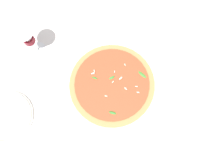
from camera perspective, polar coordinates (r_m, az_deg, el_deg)
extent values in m
plane|color=silver|center=(0.90, -1.60, -1.03)|extent=(6.00, 6.00, 0.00)
cylinder|color=silver|center=(0.90, 0.00, -0.41)|extent=(0.36, 0.36, 0.01)
cylinder|color=#B7844C|center=(0.88, 0.00, -0.16)|extent=(0.34, 0.34, 0.02)
cylinder|color=#C64728|center=(0.87, 0.00, 0.05)|extent=(0.30, 0.30, 0.01)
ellipsoid|color=#398232|center=(0.87, -0.06, 1.65)|extent=(0.03, 0.02, 0.01)
ellipsoid|color=#3C7D2C|center=(0.88, 7.93, 2.44)|extent=(0.04, 0.04, 0.01)
ellipsoid|color=#36782B|center=(0.84, 0.16, -7.56)|extent=(0.03, 0.02, 0.01)
ellipsoid|color=#39792A|center=(0.88, -4.56, 1.60)|extent=(0.03, 0.02, 0.01)
cube|color=#EFE5C6|center=(0.88, 0.69, 3.23)|extent=(0.00, 0.01, 0.00)
cube|color=#EFE5C6|center=(0.87, 2.29, 1.46)|extent=(0.01, 0.01, 0.01)
cube|color=#EFE5C6|center=(0.86, 6.79, -2.17)|extent=(0.01, 0.01, 0.01)
cube|color=#EFE5C6|center=(0.88, -5.00, 2.76)|extent=(0.01, 0.01, 0.01)
cube|color=#EFE5C6|center=(0.86, 3.58, -1.23)|extent=(0.01, 0.01, 0.01)
cube|color=#EFE5C6|center=(0.89, 3.40, 5.04)|extent=(0.01, 0.01, 0.01)
cube|color=#EFE5C6|center=(0.86, 6.40, -0.64)|extent=(0.01, 0.01, 0.01)
cube|color=#EFE5C6|center=(0.86, 0.23, 0.54)|extent=(0.01, 0.01, 0.00)
cube|color=#EFE5C6|center=(0.85, -1.65, -3.18)|extent=(0.01, 0.00, 0.01)
cube|color=#EFE5C6|center=(0.88, -4.65, 3.42)|extent=(0.01, 0.01, 0.01)
cylinder|color=white|center=(1.01, -18.93, 8.29)|extent=(0.08, 0.08, 0.00)
cylinder|color=white|center=(0.97, -19.76, 9.32)|extent=(0.01, 0.01, 0.08)
cone|color=white|center=(0.90, -21.47, 11.42)|extent=(0.08, 0.08, 0.08)
cylinder|color=maroon|center=(0.92, -20.99, 10.83)|extent=(0.05, 0.05, 0.03)
cube|color=white|center=(1.04, 4.90, 17.26)|extent=(0.15, 0.11, 0.01)
cube|color=silver|center=(1.04, 6.85, 17.43)|extent=(0.14, 0.01, 0.00)
cube|color=silver|center=(1.03, 0.78, 17.31)|extent=(0.02, 0.02, 0.00)
cube|color=silver|center=(1.03, -1.01, 17.66)|extent=(0.04, 0.00, 0.00)
cube|color=silver|center=(1.03, -0.99, 17.24)|extent=(0.04, 0.00, 0.00)
cube|color=silver|center=(1.02, -0.96, 16.81)|extent=(0.04, 0.00, 0.00)
cylinder|color=silver|center=(0.97, -25.74, -7.67)|extent=(0.21, 0.21, 0.01)
torus|color=silver|center=(0.96, -25.94, -7.60)|extent=(0.20, 0.20, 0.01)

